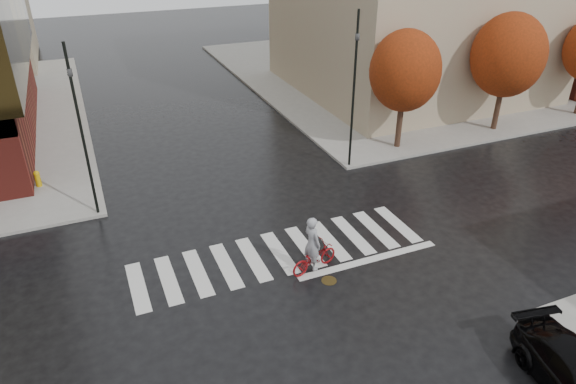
{
  "coord_description": "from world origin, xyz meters",
  "views": [
    {
      "loc": [
        -6.15,
        -15.0,
        11.83
      ],
      "look_at": [
        0.83,
        1.62,
        2.0
      ],
      "focal_mm": 32.0,
      "sensor_mm": 36.0,
      "label": 1
    }
  ],
  "objects_px": {
    "cyclist": "(313,252)",
    "traffic_light_ne": "(354,80)",
    "traffic_light_nw": "(80,122)",
    "fire_hydrant": "(37,178)"
  },
  "relations": [
    {
      "from": "cyclist",
      "to": "traffic_light_ne",
      "type": "distance_m",
      "value": 9.96
    },
    {
      "from": "cyclist",
      "to": "traffic_light_nw",
      "type": "relative_size",
      "value": 0.31
    },
    {
      "from": "cyclist",
      "to": "traffic_light_nw",
      "type": "bearing_deg",
      "value": 29.25
    },
    {
      "from": "cyclist",
      "to": "traffic_light_nw",
      "type": "xyz_separation_m",
      "value": [
        -7.11,
        7.3,
        3.62
      ]
    },
    {
      "from": "cyclist",
      "to": "traffic_light_nw",
      "type": "height_order",
      "value": "traffic_light_nw"
    },
    {
      "from": "cyclist",
      "to": "fire_hydrant",
      "type": "distance_m",
      "value": 14.55
    },
    {
      "from": "traffic_light_nw",
      "to": "fire_hydrant",
      "type": "xyz_separation_m",
      "value": [
        -2.42,
        3.7,
        -3.81
      ]
    },
    {
      "from": "traffic_light_ne",
      "to": "fire_hydrant",
      "type": "distance_m",
      "value": 16.05
    },
    {
      "from": "traffic_light_nw",
      "to": "fire_hydrant",
      "type": "bearing_deg",
      "value": -127.88
    },
    {
      "from": "cyclist",
      "to": "traffic_light_ne",
      "type": "height_order",
      "value": "traffic_light_ne"
    }
  ]
}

